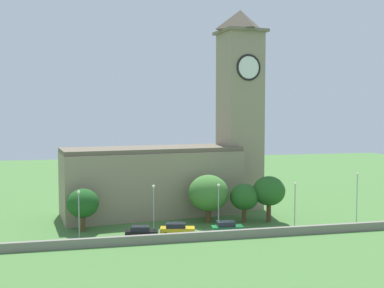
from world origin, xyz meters
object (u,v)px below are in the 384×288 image
object	(u,v)px
church	(179,158)
streetlamp_east_mid	(295,197)
car_black	(141,232)
streetlamp_west_mid	(154,201)
tree_riverside_west	(244,197)
car_green	(227,228)
streetlamp_west_end	(79,206)
tree_by_tower	(208,193)
streetlamp_east_end	(357,190)
tree_riverside_east	(83,203)
car_yellow	(177,229)
streetlamp_central	(219,199)
tree_churchyard	(269,191)

from	to	relation	value
church	streetlamp_east_mid	size ratio (longest dim) A/B	5.40
car_black	church	bearing A→B (deg)	61.64
streetlamp_west_mid	streetlamp_east_mid	distance (m)	21.39
church	tree_riverside_west	bearing A→B (deg)	-49.75
car_green	streetlamp_west_end	world-z (taller)	streetlamp_west_end
streetlamp_east_mid	tree_by_tower	bearing A→B (deg)	157.18
streetlamp_east_mid	tree_riverside_west	world-z (taller)	streetlamp_east_mid
streetlamp_east_end	tree_by_tower	bearing A→B (deg)	168.17
streetlamp_west_end	streetlamp_west_mid	world-z (taller)	streetlamp_west_mid
streetlamp_east_mid	tree_riverside_east	bearing A→B (deg)	173.18
streetlamp_west_mid	streetlamp_east_end	xyz separation A→B (m)	(31.98, -0.09, 0.46)
car_black	streetlamp_east_end	xyz separation A→B (m)	(34.02, 2.34, 4.24)
streetlamp_west_end	tree_by_tower	bearing A→B (deg)	14.42
car_black	tree_riverside_west	xyz separation A→B (m)	(16.76, 5.89, 3.11)
streetlamp_west_end	tree_by_tower	world-z (taller)	tree_by_tower
car_green	streetlamp_west_end	xyz separation A→B (m)	(-20.23, 2.64, 3.48)
car_black	car_yellow	bearing A→B (deg)	5.56
streetlamp_central	tree_riverside_west	xyz separation A→B (m)	(5.31, 3.98, -0.61)
tree_riverside_west	streetlamp_west_mid	bearing A→B (deg)	-166.75
car_yellow	tree_churchyard	size ratio (longest dim) A/B	0.71
streetlamp_west_mid	tree_churchyard	size ratio (longest dim) A/B	0.97
streetlamp_west_mid	streetlamp_east_mid	world-z (taller)	streetlamp_west_mid
streetlamp_east_end	tree_by_tower	size ratio (longest dim) A/B	1.04
streetlamp_west_end	tree_riverside_west	distance (m)	25.32
tree_churchyard	streetlamp_west_end	bearing A→B (deg)	-173.32
tree_churchyard	tree_by_tower	bearing A→B (deg)	169.99
church	streetlamp_east_end	xyz separation A→B (m)	(25.56, -13.35, -4.22)
streetlamp_west_end	car_yellow	bearing A→B (deg)	-6.73
car_black	streetlamp_west_mid	size ratio (longest dim) A/B	0.68
car_black	car_green	world-z (taller)	car_green
church	car_yellow	distance (m)	17.72
streetlamp_west_end	tree_churchyard	world-z (taller)	tree_churchyard
car_black	streetlamp_east_end	bearing A→B (deg)	3.93
tree_churchyard	tree_riverside_west	world-z (taller)	tree_churchyard
streetlamp_west_end	streetlamp_east_end	world-z (taller)	streetlamp_east_end
church	car_green	size ratio (longest dim) A/B	7.81
streetlamp_east_end	tree_churchyard	xyz separation A→B (m)	(-13.39, 3.11, -0.26)
church	car_black	bearing A→B (deg)	-118.36
car_black	streetlamp_central	world-z (taller)	streetlamp_central
car_yellow	tree_riverside_east	bearing A→B (deg)	157.72
streetlamp_east_mid	streetlamp_east_end	bearing A→B (deg)	1.87
streetlamp_west_mid	streetlamp_east_end	size ratio (longest dim) A/B	0.89
tree_riverside_east	tree_churchyard	size ratio (longest dim) A/B	0.86
car_yellow	car_green	size ratio (longest dim) A/B	1.11
streetlamp_west_end	tree_riverside_west	world-z (taller)	streetlamp_west_end
car_black	tree_by_tower	distance (m)	13.86
car_yellow	tree_churchyard	distance (m)	16.84
streetlamp_east_end	tree_riverside_east	distance (m)	41.89
streetlamp_east_mid	streetlamp_east_end	xyz separation A→B (m)	(10.60, 0.35, 0.65)
tree_riverside_east	tree_riverside_west	size ratio (longest dim) A/B	1.03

